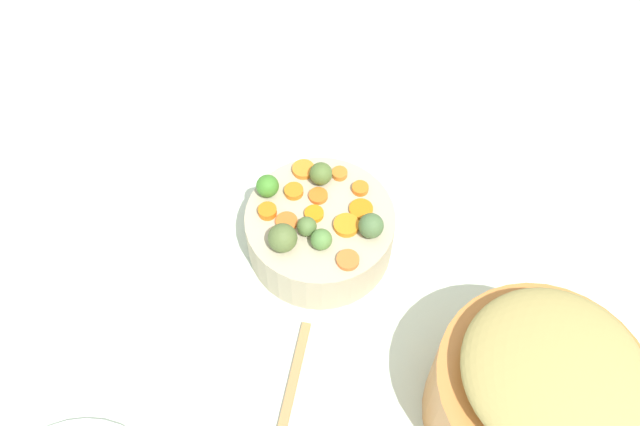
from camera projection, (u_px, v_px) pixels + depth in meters
name	position (u px, v px, depth m)	size (l,w,h in m)	color
tabletop	(298.00, 250.00, 1.10)	(2.40, 2.40, 0.02)	silver
serving_bowl_carrots	(320.00, 232.00, 1.06)	(0.23, 0.23, 0.09)	#BDAE90
metal_pot	(532.00, 400.00, 0.88)	(0.27, 0.27, 0.14)	#CC7C3C
stuffing_mound	(554.00, 372.00, 0.79)	(0.22, 0.22, 0.06)	tan
carrot_slice_0	(318.00, 196.00, 1.04)	(0.03, 0.03, 0.01)	orange
carrot_slice_1	(267.00, 211.00, 1.02)	(0.03, 0.03, 0.01)	orange
carrot_slice_2	(314.00, 214.00, 1.02)	(0.03, 0.03, 0.01)	orange
carrot_slice_3	(340.00, 173.00, 1.06)	(0.02, 0.02, 0.01)	orange
carrot_slice_4	(287.00, 222.00, 1.01)	(0.03, 0.03, 0.01)	orange
carrot_slice_5	(361.00, 209.00, 1.03)	(0.04, 0.04, 0.01)	orange
carrot_slice_6	(303.00, 169.00, 1.07)	(0.04, 0.04, 0.01)	orange
carrot_slice_7	(348.00, 260.00, 0.98)	(0.03, 0.03, 0.01)	orange
carrot_slice_8	(346.00, 225.00, 1.01)	(0.04, 0.04, 0.01)	orange
carrot_slice_9	(360.00, 188.00, 1.05)	(0.03, 0.03, 0.01)	orange
carrot_slice_10	(294.00, 191.00, 1.04)	(0.03, 0.03, 0.01)	orange
brussels_sprout_0	(321.00, 174.00, 1.05)	(0.04, 0.04, 0.04)	#556F31
brussels_sprout_1	(307.00, 226.00, 1.00)	(0.03, 0.03, 0.03)	#547338
brussels_sprout_2	(321.00, 239.00, 0.98)	(0.03, 0.03, 0.03)	#56853E
brussels_sprout_3	(371.00, 226.00, 0.99)	(0.04, 0.04, 0.04)	#4E6E3F
brussels_sprout_4	(268.00, 186.00, 1.03)	(0.04, 0.04, 0.04)	#43872B
brussels_sprout_5	(283.00, 238.00, 0.98)	(0.04, 0.04, 0.04)	#596D37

